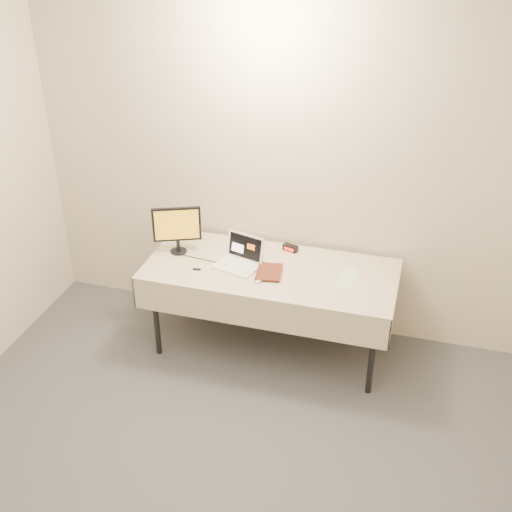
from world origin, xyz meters
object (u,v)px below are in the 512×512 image
(monitor, at_px, (177,226))
(book, at_px, (257,258))
(laptop, at_px, (240,258))
(table, at_px, (270,276))

(monitor, bearing_deg, book, -33.77)
(laptop, bearing_deg, monitor, -169.90)
(table, relative_size, book, 7.62)
(monitor, bearing_deg, laptop, -28.08)
(table, xyz_separation_m, monitor, (-0.75, 0.05, 0.28))
(monitor, distance_m, book, 0.68)
(table, bearing_deg, book, -133.96)
(monitor, height_order, book, monitor)
(table, height_order, laptop, laptop)
(book, bearing_deg, table, 38.34)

